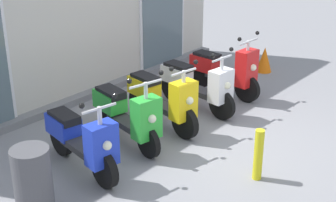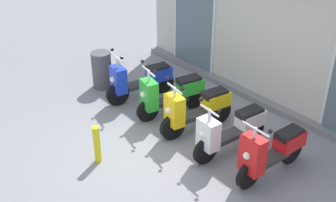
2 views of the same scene
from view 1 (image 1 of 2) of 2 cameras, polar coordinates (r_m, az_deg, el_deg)
The scene contains 9 objects.
ground_plane at distance 7.40m, azimuth 5.66°, elevation -5.03°, with size 40.00×40.00×0.00m, color gray.
scooter_blue at distance 6.63m, azimuth -9.91°, elevation -4.38°, with size 0.63×1.59×1.20m.
scooter_green at distance 7.22m, azimuth -4.70°, elevation -1.44°, with size 0.68×1.53×1.22m.
scooter_yellow at distance 7.72m, azimuth -0.63°, elevation 0.26°, with size 0.61×1.57×1.18m.
scooter_white at distance 8.37m, azimuth 3.32°, elevation 2.01°, with size 0.52×1.62×1.17m.
scooter_red at distance 9.03m, azimuth 6.57°, elevation 3.60°, with size 0.60×1.54×1.23m.
curb_bollard at distance 6.49m, azimuth 10.31°, elevation -6.08°, with size 0.12×0.12×0.70m, color yellow.
traffic_cone at distance 10.45m, azimuth 10.98°, elevation 4.70°, with size 0.32×0.32×0.52m, color orange.
trash_bin at distance 5.90m, azimuth -15.20°, elevation -8.94°, with size 0.44×0.44×0.84m, color #4C4C51.
Camera 1 is at (-5.45, -3.62, 3.46)m, focal length 53.23 mm.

